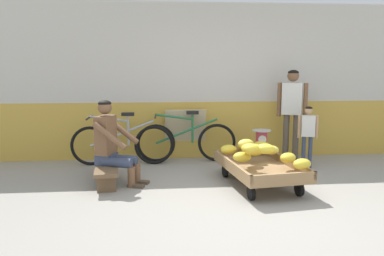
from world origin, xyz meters
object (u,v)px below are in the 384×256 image
(low_bench, at_px, (107,169))
(shopping_bag, at_px, (266,166))
(plastic_crate, at_px, (261,157))
(bicycle_far_left, at_px, (186,141))
(customer_child, at_px, (308,130))
(banana_cart, at_px, (260,168))
(customer_adult, at_px, (292,105))
(weighing_scale, at_px, (261,139))
(sign_board, at_px, (185,134))
(bicycle_near_left, at_px, (122,144))
(vendor_seated, at_px, (112,143))

(low_bench, distance_m, shopping_bag, 2.31)
(plastic_crate, bearing_deg, bicycle_far_left, 159.57)
(customer_child, distance_m, shopping_bag, 0.94)
(banana_cart, xyz_separation_m, low_bench, (-2.05, 0.32, -0.04))
(banana_cart, distance_m, customer_adult, 1.71)
(weighing_scale, xyz_separation_m, customer_child, (0.70, -0.13, 0.15))
(sign_board, relative_size, shopping_bag, 3.63)
(sign_board, height_order, customer_adult, customer_adult)
(bicycle_near_left, height_order, sign_board, sign_board)
(sign_board, bearing_deg, shopping_bag, -45.25)
(plastic_crate, xyz_separation_m, shopping_bag, (-0.04, -0.45, -0.03))
(weighing_scale, distance_m, shopping_bag, 0.56)
(bicycle_far_left, height_order, customer_adult, customer_adult)
(banana_cart, bearing_deg, bicycle_far_left, 121.47)
(weighing_scale, distance_m, customer_child, 0.73)
(low_bench, bearing_deg, weighing_scale, 16.09)
(customer_child, bearing_deg, low_bench, -169.91)
(low_bench, bearing_deg, plastic_crate, 16.12)
(plastic_crate, xyz_separation_m, customer_child, (0.70, -0.14, 0.45))
(shopping_bag, bearing_deg, vendor_seated, -173.41)
(weighing_scale, bearing_deg, sign_board, 149.56)
(banana_cart, bearing_deg, customer_child, 40.84)
(bicycle_far_left, bearing_deg, plastic_crate, -20.43)
(vendor_seated, xyz_separation_m, plastic_crate, (2.25, 0.71, -0.42))
(plastic_crate, relative_size, customer_child, 0.37)
(low_bench, xyz_separation_m, plastic_crate, (2.34, 0.68, -0.05))
(shopping_bag, bearing_deg, customer_adult, 50.00)
(shopping_bag, bearing_deg, bicycle_far_left, 141.80)
(bicycle_near_left, distance_m, sign_board, 1.12)
(low_bench, relative_size, plastic_crate, 3.12)
(banana_cart, relative_size, vendor_seated, 1.35)
(weighing_scale, height_order, sign_board, sign_board)
(weighing_scale, bearing_deg, low_bench, -163.91)
(bicycle_near_left, bearing_deg, customer_adult, -0.42)
(low_bench, bearing_deg, customer_adult, 18.37)
(customer_child, bearing_deg, customer_adult, 104.92)
(customer_adult, bearing_deg, low_bench, -161.63)
(weighing_scale, xyz_separation_m, bicycle_far_left, (-1.16, 0.43, -0.10))
(customer_adult, height_order, shopping_bag, customer_adult)
(weighing_scale, xyz_separation_m, shopping_bag, (-0.04, -0.45, -0.33))
(customer_child, bearing_deg, bicycle_far_left, 163.03)
(weighing_scale, height_order, bicycle_near_left, bicycle_near_left)
(vendor_seated, bearing_deg, sign_board, 51.74)
(sign_board, bearing_deg, banana_cart, -62.49)
(vendor_seated, xyz_separation_m, bicycle_near_left, (0.04, 1.02, -0.21))
(plastic_crate, xyz_separation_m, weighing_scale, (0.00, -0.00, 0.30))
(vendor_seated, bearing_deg, bicycle_near_left, 87.66)
(vendor_seated, relative_size, customer_adult, 0.75)
(vendor_seated, bearing_deg, customer_adult, 19.41)
(weighing_scale, relative_size, customer_adult, 0.20)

